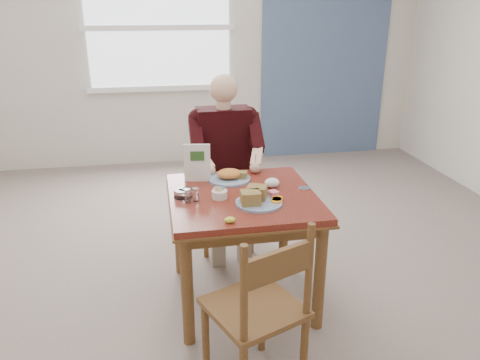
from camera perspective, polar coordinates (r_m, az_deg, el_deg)
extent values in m
plane|color=#73655D|center=(3.27, 0.29, -13.98)|extent=(6.00, 6.00, 0.00)
plane|color=beige|center=(5.68, -5.56, 16.03)|extent=(5.50, 0.00, 5.50)
cube|color=#475E85|center=(6.02, 10.45, 16.07)|extent=(1.60, 0.02, 2.80)
ellipsoid|color=yellow|center=(2.54, -1.24, -4.89)|extent=(0.07, 0.06, 0.03)
ellipsoid|color=white|center=(3.02, 3.91, -0.33)|extent=(0.11, 0.10, 0.06)
cylinder|color=silver|center=(3.02, 7.82, -0.99)|extent=(0.08, 0.08, 0.01)
cube|color=white|center=(5.62, -9.87, 17.83)|extent=(1.60, 0.02, 1.30)
cube|color=white|center=(5.68, -9.44, 10.97)|extent=(1.72, 0.04, 0.06)
cube|color=white|center=(5.61, -9.87, 17.82)|extent=(1.72, 0.04, 0.06)
cube|color=maroon|center=(2.92, 0.32, -2.13)|extent=(0.90, 0.90, 0.04)
cube|color=brown|center=(2.93, 0.32, -2.63)|extent=(0.92, 0.92, 0.01)
cylinder|color=brown|center=(2.71, -6.44, -13.23)|extent=(0.07, 0.07, 0.71)
cylinder|color=brown|center=(2.85, 9.69, -11.53)|extent=(0.07, 0.07, 0.71)
cylinder|color=brown|center=(3.39, -7.47, -5.89)|extent=(0.07, 0.07, 0.71)
cylinder|color=brown|center=(3.50, 5.41, -4.87)|extent=(0.07, 0.07, 0.71)
cube|color=brown|center=(2.60, 1.93, -6.86)|extent=(0.80, 0.03, 0.08)
cube|color=brown|center=(3.30, -0.95, -0.65)|extent=(0.80, 0.03, 0.08)
cube|color=brown|center=(2.90, -7.28, -3.93)|extent=(0.03, 0.80, 0.08)
cube|color=brown|center=(3.04, 7.57, -2.81)|extent=(0.03, 0.80, 0.08)
cylinder|color=brown|center=(3.62, -4.21, -6.22)|extent=(0.04, 0.04, 0.45)
cylinder|color=brown|center=(3.67, 1.41, -5.77)|extent=(0.04, 0.04, 0.45)
cylinder|color=brown|center=(3.94, -4.81, -3.87)|extent=(0.04, 0.04, 0.45)
cylinder|color=brown|center=(3.99, 0.35, -3.49)|extent=(0.04, 0.04, 0.45)
cube|color=brown|center=(3.70, -1.86, -1.45)|extent=(0.42, 0.42, 0.03)
cylinder|color=brown|center=(3.77, -5.02, 2.70)|extent=(0.04, 0.04, 0.50)
cylinder|color=brown|center=(3.82, 0.37, 3.02)|extent=(0.04, 0.04, 0.50)
cube|color=brown|center=(3.76, -2.33, 4.31)|extent=(0.38, 0.03, 0.14)
cylinder|color=brown|center=(2.58, -4.20, -18.87)|extent=(0.05, 0.05, 0.45)
cylinder|color=brown|center=(2.73, 2.71, -16.27)|extent=(0.05, 0.05, 0.45)
cylinder|color=brown|center=(2.51, 7.78, -20.32)|extent=(0.05, 0.05, 0.45)
cube|color=brown|center=(2.38, 1.75, -15.29)|extent=(0.55, 0.55, 0.03)
cylinder|color=brown|center=(2.04, 0.47, -14.10)|extent=(0.05, 0.05, 0.50)
cylinder|color=brown|center=(2.23, 8.39, -11.08)|extent=(0.05, 0.05, 0.50)
cube|color=brown|center=(2.08, 4.70, -10.25)|extent=(0.36, 0.17, 0.14)
cube|color=gray|center=(3.55, -3.17, -1.16)|extent=(0.13, 0.38, 0.12)
cube|color=gray|center=(3.58, 0.00, -0.94)|extent=(0.13, 0.38, 0.12)
cube|color=gray|center=(3.52, -2.69, -6.78)|extent=(0.10, 0.10, 0.48)
cube|color=gray|center=(3.54, 0.53, -6.52)|extent=(0.10, 0.10, 0.48)
cube|color=black|center=(3.61, -2.00, 4.25)|extent=(0.40, 0.22, 0.58)
sphere|color=black|center=(3.53, -5.12, 7.51)|extent=(0.15, 0.15, 0.15)
sphere|color=black|center=(3.58, 0.99, 7.79)|extent=(0.15, 0.15, 0.15)
cylinder|color=#DDAB8C|center=(3.51, -2.01, 9.02)|extent=(0.11, 0.11, 0.08)
sphere|color=#DDAB8C|center=(3.49, -2.04, 11.11)|extent=(0.21, 0.21, 0.21)
cube|color=black|center=(3.44, -5.38, 5.43)|extent=(0.09, 0.29, 0.27)
cube|color=black|center=(3.50, 1.84, 5.79)|extent=(0.09, 0.29, 0.27)
sphere|color=black|center=(3.36, -5.14, 3.27)|extent=(0.09, 0.09, 0.09)
sphere|color=black|center=(3.42, 2.23, 3.68)|extent=(0.09, 0.09, 0.09)
cube|color=#DDAB8C|center=(3.28, -4.44, 2.25)|extent=(0.14, 0.23, 0.14)
cube|color=#DDAB8C|center=(3.34, 2.05, 2.63)|extent=(0.14, 0.23, 0.14)
sphere|color=#DDAB8C|center=(3.21, -3.72, 1.19)|extent=(0.08, 0.08, 0.08)
sphere|color=#DDAB8C|center=(3.26, 1.87, 1.53)|extent=(0.08, 0.08, 0.08)
cylinder|color=silver|center=(3.25, 1.88, 2.37)|extent=(0.01, 0.05, 0.12)
cylinder|color=white|center=(2.77, 2.32, -2.80)|extent=(0.32, 0.32, 0.02)
cube|color=tan|center=(2.72, 1.28, -2.17)|extent=(0.12, 0.10, 0.08)
cube|color=tan|center=(2.80, 2.07, -1.51)|extent=(0.14, 0.14, 0.08)
cylinder|color=orange|center=(2.78, 4.45, -2.56)|extent=(0.08, 0.08, 0.01)
cylinder|color=orange|center=(2.80, 4.52, -2.37)|extent=(0.07, 0.07, 0.01)
cylinder|color=orange|center=(2.82, 4.58, -2.19)|extent=(0.08, 0.08, 0.01)
cube|color=pink|center=(2.86, 4.09, -1.63)|extent=(0.07, 0.07, 0.03)
cylinder|color=white|center=(3.14, -1.32, 0.12)|extent=(0.37, 0.37, 0.02)
ellipsoid|color=orange|center=(3.13, -1.32, 0.79)|extent=(0.20, 0.19, 0.06)
cube|color=tan|center=(3.14, -0.11, 0.68)|extent=(0.12, 0.10, 0.04)
cylinder|color=white|center=(2.85, -2.52, -1.75)|extent=(0.11, 0.11, 0.05)
cube|color=pink|center=(2.84, -2.73, -1.13)|extent=(0.04, 0.02, 0.02)
cube|color=#6699D8|center=(2.85, -2.29, -1.00)|extent=(0.04, 0.02, 0.02)
cube|color=#EAD159|center=(2.82, -2.45, -1.21)|extent=(0.03, 0.03, 0.02)
cube|color=white|center=(2.85, -2.90, -1.03)|extent=(0.04, 0.01, 0.02)
cylinder|color=white|center=(2.80, -6.39, -2.05)|extent=(0.04, 0.04, 0.07)
cylinder|color=silver|center=(2.79, -6.43, -1.25)|extent=(0.04, 0.04, 0.01)
cylinder|color=white|center=(2.81, -5.41, -1.92)|extent=(0.04, 0.04, 0.07)
cylinder|color=silver|center=(2.80, -5.44, -1.12)|extent=(0.04, 0.04, 0.01)
cylinder|color=white|center=(2.88, -6.97, -1.61)|extent=(0.14, 0.14, 0.05)
cylinder|color=white|center=(2.87, -7.25, -1.35)|extent=(0.03, 0.03, 0.02)
cylinder|color=white|center=(2.89, -6.73, -1.18)|extent=(0.03, 0.03, 0.02)
cylinder|color=white|center=(2.86, -6.88, -1.42)|extent=(0.03, 0.03, 0.02)
cube|color=white|center=(3.10, -5.24, 2.09)|extent=(0.17, 0.04, 0.26)
cube|color=#2D5926|center=(3.07, -5.23, 2.93)|extent=(0.09, 0.02, 0.06)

